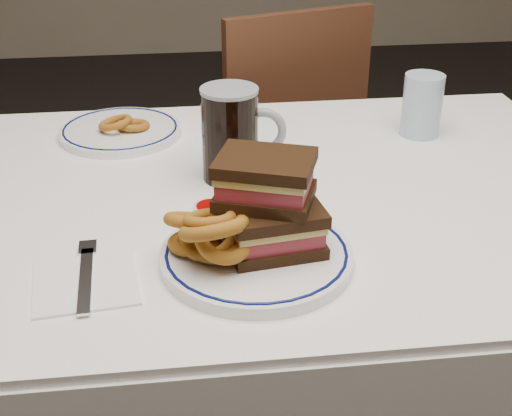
{
  "coord_description": "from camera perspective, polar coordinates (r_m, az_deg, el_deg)",
  "views": [
    {
      "loc": [
        -0.13,
        -1.07,
        1.3
      ],
      "look_at": [
        -0.02,
        -0.2,
        0.83
      ],
      "focal_mm": 50.0,
      "sensor_mm": 36.0,
      "label": 1
    }
  ],
  "objects": [
    {
      "name": "dining_table",
      "position": [
        1.26,
        -0.1,
        -2.96
      ],
      "size": [
        1.27,
        0.87,
        0.75
      ],
      "color": "white",
      "rests_on": "floor"
    },
    {
      "name": "onion_rings_far",
      "position": [
        1.44,
        -10.52,
        6.64
      ],
      "size": [
        0.1,
        0.08,
        0.04
      ],
      "color": "brown",
      "rests_on": "far_plate"
    },
    {
      "name": "water_glass",
      "position": [
        1.45,
        13.15,
        8.01
      ],
      "size": [
        0.08,
        0.08,
        0.12
      ],
      "primitive_type": "cylinder",
      "color": "#AAC5DB",
      "rests_on": "dining_table"
    },
    {
      "name": "reuben_sandwich",
      "position": [
        0.99,
        1.1,
        0.36
      ],
      "size": [
        0.16,
        0.15,
        0.13
      ],
      "color": "black",
      "rests_on": "main_plate"
    },
    {
      "name": "napkin_fork",
      "position": [
        1.0,
        -13.45,
        -5.66
      ],
      "size": [
        0.15,
        0.18,
        0.01
      ],
      "color": "white",
      "rests_on": "dining_table"
    },
    {
      "name": "chair_far",
      "position": [
        2.05,
        1.72,
        4.91
      ],
      "size": [
        0.52,
        0.52,
        0.89
      ],
      "color": "#472516",
      "rests_on": "floor"
    },
    {
      "name": "far_plate",
      "position": [
        1.45,
        -10.79,
        6.08
      ],
      "size": [
        0.24,
        0.24,
        0.02
      ],
      "color": "white",
      "rests_on": "dining_table"
    },
    {
      "name": "main_plate",
      "position": [
        1.01,
        0.03,
        -3.84
      ],
      "size": [
        0.27,
        0.27,
        0.02
      ],
      "color": "white",
      "rests_on": "dining_table"
    },
    {
      "name": "onion_rings_main",
      "position": [
        0.97,
        -3.69,
        -1.97
      ],
      "size": [
        0.13,
        0.13,
        0.1
      ],
      "color": "brown",
      "rests_on": "main_plate"
    },
    {
      "name": "ketchup_ramekin",
      "position": [
        1.07,
        -3.63,
        -0.45
      ],
      "size": [
        0.05,
        0.05,
        0.03
      ],
      "color": "white",
      "rests_on": "main_plate"
    },
    {
      "name": "beer_mug",
      "position": [
        1.22,
        -1.94,
        5.99
      ],
      "size": [
        0.15,
        0.1,
        0.16
      ],
      "color": "black",
      "rests_on": "dining_table"
    }
  ]
}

